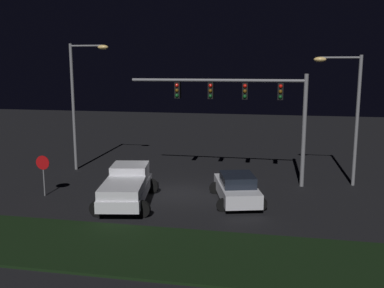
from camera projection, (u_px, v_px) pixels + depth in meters
name	position (u px, v px, depth m)	size (l,w,h in m)	color
ground_plane	(179.00, 193.00, 24.25)	(80.00, 80.00, 0.00)	black
grass_median	(133.00, 249.00, 16.71)	(24.57, 4.61, 0.10)	black
pickup_truck	(127.00, 184.00, 22.25)	(3.51, 5.67, 1.80)	silver
car_sedan	(237.00, 188.00, 22.48)	(3.21, 4.72, 1.51)	silver
traffic_signal_gantry	(246.00, 99.00, 25.27)	(10.32, 0.56, 6.50)	slate
street_lamp_left	(80.00, 92.00, 28.65)	(2.68, 0.44, 8.34)	slate
street_lamp_right	(348.00, 104.00, 25.01)	(2.68, 0.44, 7.54)	slate
stop_sign	(43.00, 168.00, 23.35)	(0.76, 0.08, 2.23)	slate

